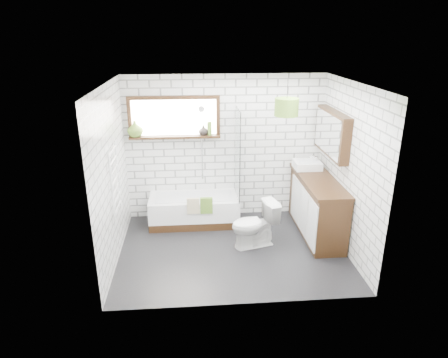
{
  "coord_description": "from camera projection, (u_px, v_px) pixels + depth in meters",
  "views": [
    {
      "loc": [
        -0.57,
        -5.33,
        3.16
      ],
      "look_at": [
        -0.11,
        0.25,
        1.07
      ],
      "focal_mm": 32.0,
      "sensor_mm": 36.0,
      "label": 1
    }
  ],
  "objects": [
    {
      "name": "vase_dark",
      "position": [
        203.0,
        131.0,
        6.7
      ],
      "size": [
        0.21,
        0.21,
        0.17
      ],
      "primitive_type": "imported",
      "rotation": [
        0.0,
        0.0,
        -0.32
      ],
      "color": "black",
      "rests_on": "window"
    },
    {
      "name": "pendant",
      "position": [
        287.0,
        107.0,
        5.86
      ],
      "size": [
        0.35,
        0.35,
        0.26
      ],
      "primitive_type": "cylinder",
      "color": "#517A24",
      "rests_on": "ceiling"
    },
    {
      "name": "vanity",
      "position": [
        317.0,
        206.0,
        6.5
      ],
      "size": [
        0.54,
        1.67,
        0.95
      ],
      "primitive_type": "cube",
      "color": "black",
      "rests_on": "floor"
    },
    {
      "name": "tap",
      "position": [
        317.0,
        161.0,
        6.76
      ],
      "size": [
        0.04,
        0.04,
        0.16
      ],
      "primitive_type": "cylinder",
      "rotation": [
        0.0,
        0.0,
        -0.35
      ],
      "color": "silver",
      "rests_on": "vanity"
    },
    {
      "name": "bathtub",
      "position": [
        194.0,
        210.0,
        6.9
      ],
      "size": [
        1.52,
        0.67,
        0.49
      ],
      "primitive_type": "cube",
      "color": "white",
      "rests_on": "floor"
    },
    {
      "name": "ceiling",
      "position": [
        234.0,
        83.0,
        5.25
      ],
      "size": [
        3.4,
        2.6,
        0.01
      ],
      "primitive_type": "cube",
      "color": "white",
      "rests_on": "ground"
    },
    {
      "name": "shower_screen",
      "position": [
        237.0,
        154.0,
        6.61
      ],
      "size": [
        0.02,
        0.72,
        1.5
      ],
      "primitive_type": "cube",
      "color": "white",
      "rests_on": "bathtub"
    },
    {
      "name": "mirror_cabinet",
      "position": [
        332.0,
        133.0,
        6.24
      ],
      "size": [
        0.16,
        1.2,
        0.7
      ],
      "primitive_type": "cube",
      "color": "black",
      "rests_on": "wall_right"
    },
    {
      "name": "towel_radiator",
      "position": [
        115.0,
        180.0,
        5.58
      ],
      "size": [
        0.06,
        0.52,
        1.0
      ],
      "primitive_type": "cube",
      "color": "white",
      "rests_on": "wall_left"
    },
    {
      "name": "toilet",
      "position": [
        254.0,
        225.0,
        6.13
      ],
      "size": [
        0.57,
        0.79,
        0.72
      ],
      "primitive_type": "imported",
      "rotation": [
        0.0,
        0.0,
        -1.31
      ],
      "color": "white",
      "rests_on": "floor"
    },
    {
      "name": "bottle",
      "position": [
        209.0,
        130.0,
        6.7
      ],
      "size": [
        0.08,
        0.08,
        0.23
      ],
      "primitive_type": "cylinder",
      "rotation": [
        0.0,
        0.0,
        0.1
      ],
      "color": "#587F27",
      "rests_on": "window"
    },
    {
      "name": "wall_right",
      "position": [
        349.0,
        170.0,
        5.82
      ],
      "size": [
        0.01,
        2.6,
        2.5
      ],
      "primitive_type": "cube",
      "color": "white",
      "rests_on": "ground"
    },
    {
      "name": "floor",
      "position": [
        232.0,
        250.0,
        6.13
      ],
      "size": [
        3.4,
        2.6,
        0.01
      ],
      "primitive_type": "cube",
      "color": "black",
      "rests_on": "ground"
    },
    {
      "name": "shower_riser",
      "position": [
        202.0,
        143.0,
        6.8
      ],
      "size": [
        0.02,
        0.02,
        1.3
      ],
      "primitive_type": "cylinder",
      "color": "silver",
      "rests_on": "wall_back"
    },
    {
      "name": "towel_beige",
      "position": [
        193.0,
        206.0,
        6.5
      ],
      "size": [
        0.2,
        0.05,
        0.27
      ],
      "primitive_type": "cube",
      "color": "#C1B286",
      "rests_on": "bathtub"
    },
    {
      "name": "window",
      "position": [
        174.0,
        118.0,
        6.61
      ],
      "size": [
        1.52,
        0.16,
        0.68
      ],
      "primitive_type": "cube",
      "color": "black",
      "rests_on": "wall_back"
    },
    {
      "name": "wall_front",
      "position": [
        245.0,
        212.0,
        4.47
      ],
      "size": [
        3.4,
        0.01,
        2.5
      ],
      "primitive_type": "cube",
      "color": "white",
      "rests_on": "ground"
    },
    {
      "name": "basin",
      "position": [
        307.0,
        165.0,
        6.77
      ],
      "size": [
        0.44,
        0.38,
        0.13
      ],
      "primitive_type": "cube",
      "color": "white",
      "rests_on": "vanity"
    },
    {
      "name": "vase_olive",
      "position": [
        135.0,
        130.0,
        6.59
      ],
      "size": [
        0.29,
        0.29,
        0.27
      ],
      "primitive_type": "imported",
      "rotation": [
        0.0,
        0.0,
        0.13
      ],
      "color": "#587F27",
      "rests_on": "window"
    },
    {
      "name": "wall_left",
      "position": [
        111.0,
        176.0,
        5.56
      ],
      "size": [
        0.01,
        2.6,
        2.5
      ],
      "primitive_type": "cube",
      "color": "white",
      "rests_on": "ground"
    },
    {
      "name": "towel_green",
      "position": [
        206.0,
        206.0,
        6.52
      ],
      "size": [
        0.2,
        0.06,
        0.28
      ],
      "primitive_type": "cube",
      "color": "#517A24",
      "rests_on": "bathtub"
    },
    {
      "name": "wall_back",
      "position": [
        225.0,
        148.0,
        6.91
      ],
      "size": [
        3.4,
        0.01,
        2.5
      ],
      "primitive_type": "cube",
      "color": "white",
      "rests_on": "ground"
    }
  ]
}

